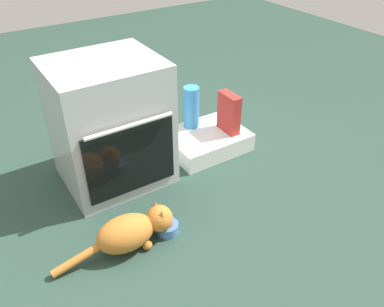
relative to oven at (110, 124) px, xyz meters
name	(u,v)px	position (x,y,z in m)	size (l,w,h in m)	color
ground	(147,213)	(0.00, -0.42, -0.39)	(8.00, 8.00, 0.00)	#284238
oven	(110,124)	(0.00, 0.00, 0.00)	(0.62, 0.59, 0.77)	#B7BABF
pantry_cabinet	(206,140)	(0.67, -0.04, -0.32)	(0.54, 0.42, 0.13)	white
food_bowl	(168,227)	(0.03, -0.61, -0.35)	(0.12, 0.12, 0.08)	#4C7AB7
cat	(132,231)	(-0.17, -0.60, -0.28)	(0.64, 0.21, 0.21)	#C6752D
cereal_box	(229,113)	(0.82, -0.10, -0.12)	(0.07, 0.18, 0.28)	#B72D28
water_bottle	(191,107)	(0.63, 0.10, -0.11)	(0.11, 0.11, 0.30)	#388CD1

